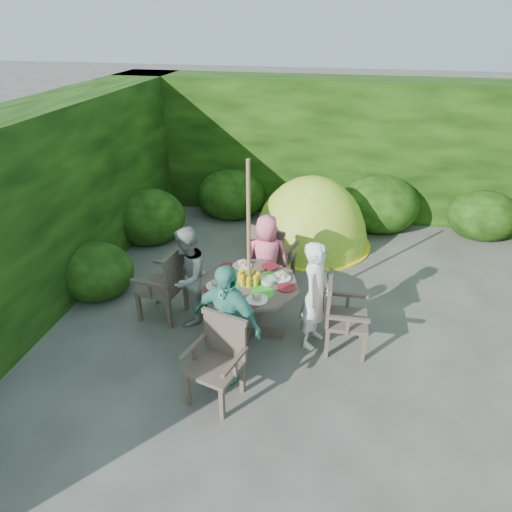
% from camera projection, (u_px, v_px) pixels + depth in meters
% --- Properties ---
extents(ground, '(60.00, 60.00, 0.00)m').
position_uv_depth(ground, '(333.00, 328.00, 5.77)').
color(ground, '#45433E').
rests_on(ground, ground).
extents(hedge_enclosure, '(9.00, 9.00, 2.50)m').
position_uv_depth(hedge_enclosure, '(346.00, 198.00, 6.33)').
color(hedge_enclosure, black).
rests_on(hedge_enclosure, ground).
extents(patio_table, '(1.31, 1.31, 0.85)m').
position_uv_depth(patio_table, '(249.00, 290.00, 5.46)').
color(patio_table, '#42352B').
rests_on(patio_table, ground).
extents(parasol_pole, '(0.05, 0.05, 2.20)m').
position_uv_depth(parasol_pole, '(249.00, 253.00, 5.22)').
color(parasol_pole, brown).
rests_on(parasol_pole, ground).
extents(garden_chair_right, '(0.49, 0.55, 0.89)m').
position_uv_depth(garden_chair_right, '(340.00, 314.00, 5.24)').
color(garden_chair_right, '#42352B').
rests_on(garden_chair_right, ground).
extents(garden_chair_left, '(0.58, 0.63, 0.95)m').
position_uv_depth(garden_chair_left, '(167.00, 283.00, 5.77)').
color(garden_chair_left, '#42352B').
rests_on(garden_chair_left, ground).
extents(garden_chair_back, '(0.68, 0.64, 0.94)m').
position_uv_depth(garden_chair_back, '(271.00, 255.00, 6.44)').
color(garden_chair_back, '#42352B').
rests_on(garden_chair_back, ground).
extents(garden_chair_front, '(0.63, 0.59, 0.88)m').
position_uv_depth(garden_chair_front, '(218.00, 358.00, 4.59)').
color(garden_chair_front, '#42352B').
rests_on(garden_chair_front, ground).
extents(child_right, '(0.45, 0.56, 1.34)m').
position_uv_depth(child_right, '(316.00, 295.00, 5.23)').
color(child_right, white).
rests_on(child_right, ground).
extents(child_left, '(0.50, 0.64, 1.30)m').
position_uv_depth(child_left, '(187.00, 277.00, 5.64)').
color(child_left, '#9B9C97').
rests_on(child_left, ground).
extents(child_back, '(0.68, 0.53, 1.23)m').
position_uv_depth(child_back, '(267.00, 258.00, 6.13)').
color(child_back, pink).
rests_on(child_back, ground).
extents(child_front, '(0.87, 0.57, 1.37)m').
position_uv_depth(child_front, '(226.00, 323.00, 4.75)').
color(child_front, teal).
rests_on(child_front, ground).
extents(dome_tent, '(2.06, 2.06, 2.35)m').
position_uv_depth(dome_tent, '(310.00, 243.00, 7.89)').
color(dome_tent, '#95CF27').
rests_on(dome_tent, ground).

